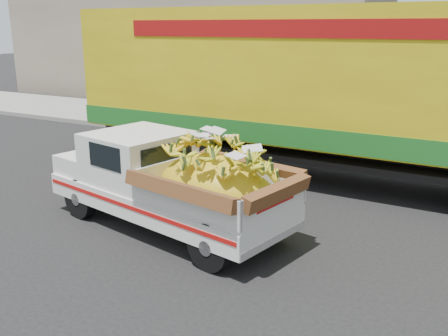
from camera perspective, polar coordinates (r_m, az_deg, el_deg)
The scene contains 6 objects.
ground at distance 9.49m, azimuth -8.15°, elevation -5.24°, with size 100.00×100.00×0.00m, color black.
curb at distance 14.59m, azimuth 6.20°, elevation 2.67°, with size 60.00×0.25×0.15m, color gray.
sidewalk at distance 16.51m, azimuth 9.00°, elevation 4.10°, with size 60.00×4.00×0.14m, color gray.
building_left at distance 25.03m, azimuth -3.86°, elevation 13.85°, with size 18.00×6.00×5.00m, color gray.
pickup_truck at distance 8.34m, azimuth -4.95°, elevation -1.88°, with size 4.79×2.56×1.60m.
semi_trailer at distance 11.28m, azimuth 11.40°, elevation 9.11°, with size 12.02×2.80×3.80m.
Camera 1 is at (5.36, -7.05, 3.40)m, focal length 40.00 mm.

